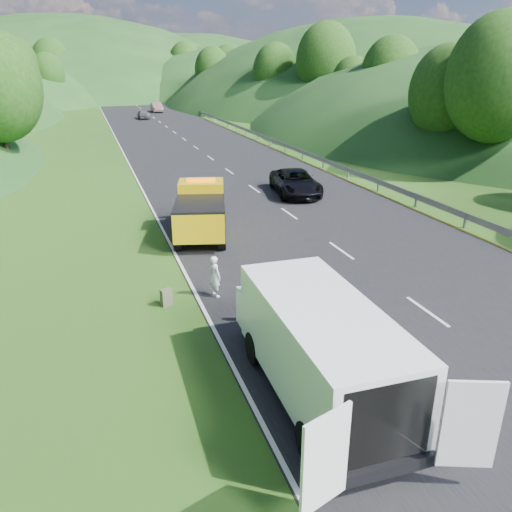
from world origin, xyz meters
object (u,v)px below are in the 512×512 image
object	(u,v)px
white_van	(318,344)
woman	(216,296)
tow_truck	(201,210)
suitcase	(166,297)
worker	(367,421)
spare_tire	(383,420)
child	(249,323)
passing_suv	(295,194)

from	to	relation	value
white_van	woman	xyz separation A→B (m)	(-0.98, 6.16, -1.42)
tow_truck	suitcase	distance (m)	7.41
worker	spare_tire	xyz separation A→B (m)	(0.36, -0.07, 0.00)
worker	suitcase	bearing A→B (deg)	127.55
child	spare_tire	bearing A→B (deg)	-58.17
child	suitcase	distance (m)	3.06
woman	passing_suv	size ratio (longest dim) A/B	0.28
woman	worker	distance (m)	7.61
worker	passing_suv	bearing A→B (deg)	84.27
worker	white_van	bearing A→B (deg)	131.09
woman	child	world-z (taller)	woman
child	passing_suv	size ratio (longest dim) A/B	0.18
tow_truck	child	distance (m)	8.96
white_van	suitcase	bearing A→B (deg)	115.41
child	passing_suv	bearing A→B (deg)	78.36
woman	passing_suv	xyz separation A→B (m)	(8.24, 12.53, 0.00)
tow_truck	child	bearing A→B (deg)	-78.48
tow_truck	woman	bearing A→B (deg)	-84.03
child	worker	xyz separation A→B (m)	(1.14, -5.21, 0.00)
tow_truck	passing_suv	bearing A→B (deg)	53.84
woman	spare_tire	world-z (taller)	woman
tow_truck	suitcase	size ratio (longest dim) A/B	10.39
tow_truck	passing_suv	world-z (taller)	tow_truck
suitcase	passing_suv	xyz separation A→B (m)	(9.97, 12.69, -0.30)
tow_truck	worker	world-z (taller)	tow_truck
tow_truck	woman	size ratio (longest dim) A/B	4.16
woman	passing_suv	bearing A→B (deg)	-51.81
tow_truck	white_van	distance (m)	12.82
worker	passing_suv	world-z (taller)	worker
worker	spare_tire	size ratio (longest dim) A/B	2.27
child	spare_tire	world-z (taller)	child
white_van	passing_suv	world-z (taller)	white_van
tow_truck	spare_tire	distance (m)	14.24
white_van	child	distance (m)	4.22
white_van	woman	distance (m)	6.39
passing_suv	worker	bearing A→B (deg)	-98.91
woman	child	distance (m)	2.27
worker	suitcase	distance (m)	8.02
suitcase	spare_tire	world-z (taller)	suitcase
worker	spare_tire	bearing A→B (deg)	0.88
child	woman	bearing A→B (deg)	119.47
tow_truck	spare_tire	xyz separation A→B (m)	(1.01, -14.15, -1.22)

